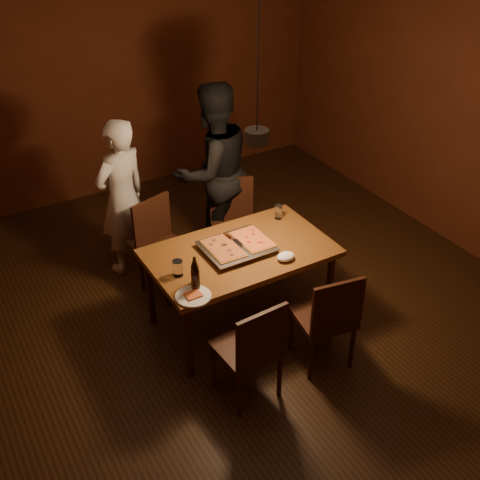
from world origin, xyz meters
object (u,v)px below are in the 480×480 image
diner_white (122,198)px  pendant_lamp (257,135)px  chair_near_right (329,313)px  diner_dark (213,171)px  chair_far_right (233,216)px  pizza_tray (237,248)px  dining_table (240,258)px  beer_bottle_a (195,276)px  chair_far_left (160,238)px  beer_bottle_b (195,271)px  chair_near_left (253,344)px  plate_slice (193,296)px

diner_white → pendant_lamp: 1.79m
chair_near_right → diner_dark: 2.00m
chair_far_right → chair_near_right: same height
pizza_tray → dining_table: bearing=-36.1°
beer_bottle_a → pendant_lamp: pendant_lamp is taller
pizza_tray → diner_white: bearing=110.4°
pizza_tray → diner_dark: diner_dark is taller
chair_far_left → beer_bottle_b: bearing=64.6°
diner_dark → diner_white: bearing=-15.4°
dining_table → chair_far_right: (0.41, 0.83, -0.14)m
pizza_tray → chair_far_left: bearing=111.8°
chair_near_left → diner_white: 2.13m
pizza_tray → beer_bottle_b: size_ratio=2.34×
chair_far_right → pizza_tray: (-0.43, -0.81, 0.24)m
chair_far_left → beer_bottle_a: bearing=63.5°
chair_near_left → beer_bottle_a: (-0.18, 0.52, 0.34)m
chair_far_right → chair_near_left: (-0.77, -1.64, 0.00)m
chair_near_right → diner_dark: (0.05, 1.97, 0.35)m
pizza_tray → beer_bottle_a: 0.62m
diner_white → diner_dark: (0.89, -0.14, 0.11)m
chair_near_left → diner_dark: bearing=66.2°
beer_bottle_b → diner_dark: (0.89, 1.38, 0.02)m
pizza_tray → chair_near_left: bearing=-113.6°
dining_table → chair_near_right: size_ratio=3.09×
beer_bottle_a → diner_white: bearing=89.1°
chair_near_left → plate_slice: 0.56m
chair_far_left → pizza_tray: bearing=95.9°
chair_near_left → beer_bottle_b: beer_bottle_b is taller
pizza_tray → pendant_lamp: (0.13, -0.08, 0.99)m
chair_near_right → diner_dark: size_ratio=0.27×
pizza_tray → beer_bottle_b: bearing=-155.8°
beer_bottle_b → diner_white: size_ratio=0.15×
dining_table → beer_bottle_a: beer_bottle_a is taller
chair_near_left → diner_white: (-0.16, 2.11, 0.24)m
chair_near_right → diner_white: diner_white is taller
pendant_lamp → plate_slice: bearing=-157.3°
pizza_tray → plate_slice: bearing=-148.3°
dining_table → chair_far_left: 0.91m
dining_table → chair_far_right: size_ratio=2.75×
chair_near_left → beer_bottle_b: size_ratio=2.06×
beer_bottle_a → beer_bottle_b: (0.03, 0.07, -0.01)m
diner_dark → pendant_lamp: pendant_lamp is taller
pizza_tray → chair_far_right: bearing=61.3°
pizza_tray → chair_near_right: bearing=-68.9°
beer_bottle_a → diner_dark: 1.71m
chair_far_left → beer_bottle_a: 1.18m
dining_table → diner_dark: 1.23m
dining_table → pendant_lamp: pendant_lamp is taller
plate_slice → diner_dark: diner_dark is taller
beer_bottle_b → diner_dark: size_ratio=0.13×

